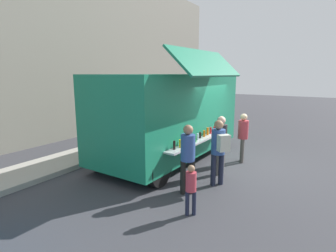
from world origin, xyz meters
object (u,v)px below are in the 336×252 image
customer_extra_browsing (243,133)px  trash_bin (174,122)px  customer_mid_with_backpack (219,146)px  customer_rear_waiting (188,153)px  child_near_queue (191,186)px  food_truck_main (171,113)px  customer_front_ordering (221,140)px

customer_extra_browsing → trash_bin: bearing=-50.3°
trash_bin → customer_mid_with_backpack: size_ratio=0.52×
customer_rear_waiting → child_near_queue: 1.09m
trash_bin → customer_mid_with_backpack: (-5.44, -4.59, 0.61)m
child_near_queue → trash_bin: bearing=-4.5°
trash_bin → customer_extra_browsing: bearing=-125.1°
food_truck_main → child_near_queue: food_truck_main is taller
trash_bin → customer_front_ordering: 6.39m
trash_bin → child_near_queue: bearing=-146.8°
customer_front_ordering → child_near_queue: customer_front_ordering is taller
trash_bin → child_near_queue: size_ratio=0.83×
food_truck_main → child_near_queue: (-3.09, -2.37, -0.92)m
trash_bin → food_truck_main: bearing=-150.3°
customer_extra_browsing → child_near_queue: bearing=77.0°
customer_mid_with_backpack → child_near_queue: (-1.72, -0.10, -0.41)m
customer_extra_browsing → child_near_queue: 3.99m
trash_bin → child_near_queue: (-7.16, -4.69, 0.20)m
customer_rear_waiting → child_near_queue: (-0.87, -0.54, -0.38)m
food_truck_main → customer_mid_with_backpack: (-1.37, -2.27, -0.51)m
trash_bin → customer_mid_with_backpack: bearing=-139.8°
customer_mid_with_backpack → trash_bin: bearing=-11.2°
food_truck_main → customer_mid_with_backpack: bearing=-119.7°
food_truck_main → customer_mid_with_backpack: 2.70m
food_truck_main → customer_extra_browsing: bearing=-67.0°
customer_rear_waiting → customer_front_ordering: bearing=-47.0°
child_near_queue → food_truck_main: bearing=-0.3°
customer_front_ordering → customer_rear_waiting: 1.65m
customer_mid_with_backpack → customer_rear_waiting: bearing=101.1°
customer_front_ordering → customer_mid_with_backpack: size_ratio=0.99×
customer_rear_waiting → customer_extra_browsing: (3.10, -0.39, -0.06)m
food_truck_main → customer_front_ordering: bearing=-104.7°
trash_bin → customer_extra_browsing: size_ratio=0.55×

